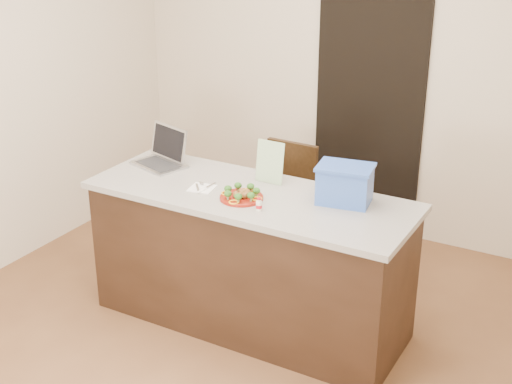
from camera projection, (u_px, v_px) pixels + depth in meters
The scene contains 16 objects.
ground at pixel (231, 339), 4.53m from camera, with size 4.00×4.00×0.00m, color brown.
room_shell at pixel (227, 91), 3.91m from camera, with size 4.00×4.00×4.00m.
doorway at pixel (368, 113), 5.69m from camera, with size 0.90×0.02×2.00m, color black.
island at pixel (250, 259), 4.56m from camera, with size 2.06×0.76×0.92m.
plate at pixel (241, 197), 4.29m from camera, with size 0.26×0.26×0.02m.
meatballs at pixel (242, 194), 4.28m from camera, with size 0.10×0.11×0.04m.
broccoli at pixel (241, 191), 4.28m from camera, with size 0.22×0.22×0.04m.
pepper_rings at pixel (241, 196), 4.29m from camera, with size 0.27×0.27×0.01m.
napkin at pixel (202, 188), 4.44m from camera, with size 0.15×0.15×0.01m, color white.
fork at pixel (200, 186), 4.46m from camera, with size 0.10×0.16×0.00m.
knife at pixel (205, 189), 4.42m from camera, with size 0.02×0.19×0.01m.
yogurt_bottle at pixel (259, 205), 4.13m from camera, with size 0.04×0.04×0.08m.
laptop at pixel (164, 154), 4.84m from camera, with size 0.41×0.37×0.25m.
leaflet at pixel (270, 162), 4.49m from camera, with size 0.19×0.00×0.27m, color silver.
blue_box at pixel (345, 184), 4.20m from camera, with size 0.36×0.29×0.23m.
chair at pixel (285, 197), 5.32m from camera, with size 0.43×0.43×0.93m.
Camera 1 is at (2.02, -3.25, 2.62)m, focal length 50.00 mm.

